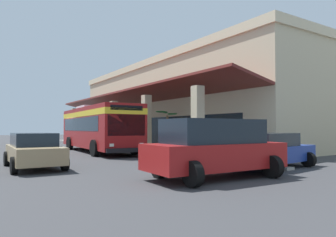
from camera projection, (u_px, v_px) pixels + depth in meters
ground at (162, 146)px, 29.22m from camera, size 120.00×120.00×0.00m
curb_strip at (114, 147)px, 26.90m from camera, size 34.89×0.50×0.12m
plaza_building at (201, 106)px, 32.29m from camera, size 29.37×16.98×7.91m
transit_bus at (97, 126)px, 22.27m from camera, size 11.34×3.27×3.34m
parked_sedan_blue at (270, 150)px, 13.07m from camera, size 2.82×4.60×1.47m
parked_sedan_tan at (34, 150)px, 13.08m from camera, size 4.44×2.09×1.47m
parked_suv_red at (215, 148)px, 10.44m from camera, size 2.84×4.88×1.97m
pedestrian at (171, 142)px, 15.94m from camera, size 0.56×0.54×1.70m
potted_palm at (167, 142)px, 21.81m from camera, size 1.90×1.73×2.89m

